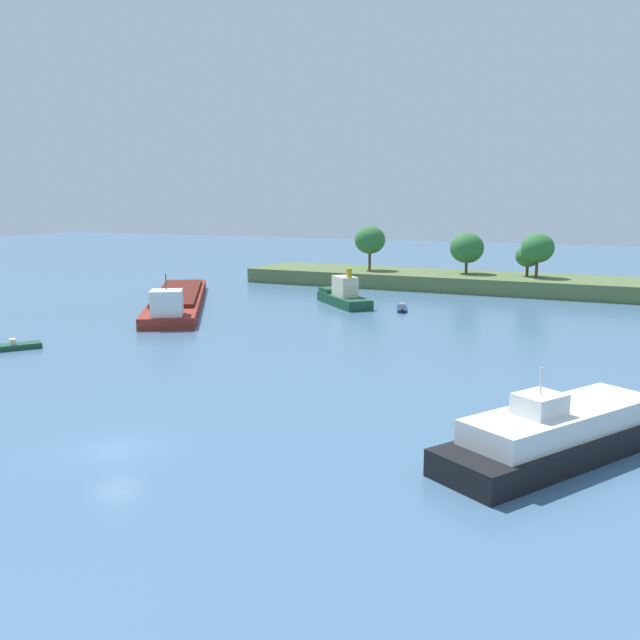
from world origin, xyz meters
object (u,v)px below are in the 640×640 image
cargo_barge (177,299)px  white_riverboat (561,433)px  fishing_skiff (8,347)px  tugboat (343,295)px  small_motorboat (402,309)px

cargo_barge → white_riverboat: bearing=-34.1°
fishing_skiff → cargo_barge: (-1.74, 28.42, 0.68)m
fishing_skiff → tugboat: (17.70, 38.56, 1.02)m
small_motorboat → fishing_skiff: bearing=-124.7°
white_riverboat → tugboat: 55.05m
cargo_barge → tugboat: size_ratio=3.25×
fishing_skiff → cargo_barge: 28.48m
white_riverboat → small_motorboat: (-23.40, 44.05, -1.09)m
cargo_barge → small_motorboat: bearing=18.4°
fishing_skiff → tugboat: size_ratio=0.55×
fishing_skiff → tugboat: tugboat is taller
white_riverboat → tugboat: bearing=125.3°
white_riverboat → small_motorboat: bearing=118.0°
white_riverboat → small_motorboat: size_ratio=3.22×
white_riverboat → tugboat: size_ratio=1.55×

